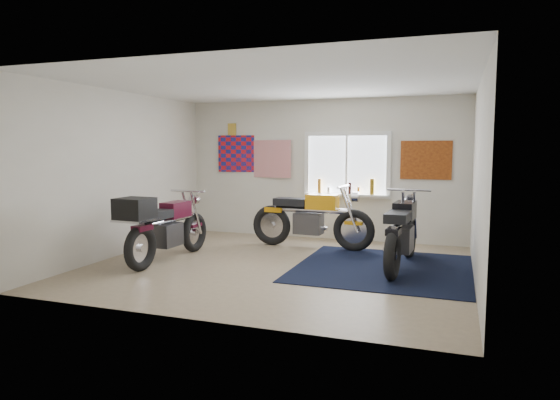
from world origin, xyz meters
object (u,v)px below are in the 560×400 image
(navy_rug, at_px, (383,268))
(black_chrome_bike, at_px, (402,234))
(maroon_tourer, at_px, (163,227))
(yellow_triumph, at_px, (311,220))

(navy_rug, distance_m, black_chrome_bike, 0.57)
(navy_rug, relative_size, maroon_tourer, 1.22)
(navy_rug, height_order, black_chrome_bike, black_chrome_bike)
(black_chrome_bike, distance_m, maroon_tourer, 3.62)
(navy_rug, distance_m, maroon_tourer, 3.39)
(black_chrome_bike, height_order, maroon_tourer, black_chrome_bike)
(maroon_tourer, bearing_deg, black_chrome_bike, -73.17)
(black_chrome_bike, xyz_separation_m, maroon_tourer, (-3.51, -0.90, 0.06))
(maroon_tourer, bearing_deg, navy_rug, -74.36)
(yellow_triumph, relative_size, black_chrome_bike, 1.02)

